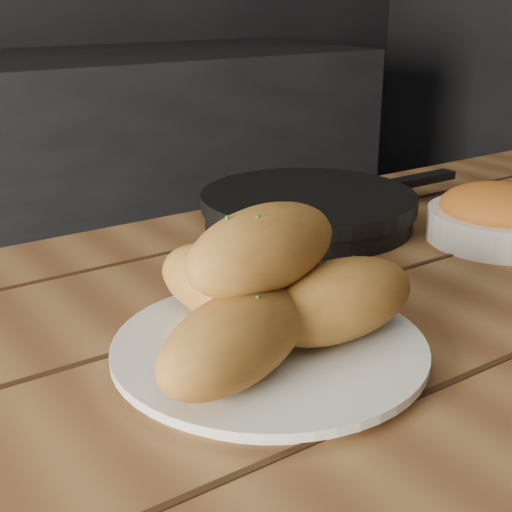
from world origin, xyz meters
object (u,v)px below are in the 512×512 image
Objects in this scene: bowl at (501,216)px; skillet at (309,208)px; bread_rolls at (267,293)px; table at (384,414)px; plate at (269,351)px.

skillet is at bearing 130.02° from bowl.
bowl is (0.43, 0.09, -0.03)m from bread_rolls.
table is at bearing -160.49° from bowl.
plate is 0.43m from bowl.
bread_rolls is at bearing -133.98° from skillet.
bowl is (0.29, 0.10, 0.13)m from table.
plate is at bearing -133.73° from skillet.
bread_rolls reaches higher than skillet.
bread_rolls is at bearing -167.79° from bowl.
skillet is (0.27, 0.28, -0.04)m from bread_rolls.
bowl is (0.16, -0.19, 0.01)m from skillet.
skillet is at bearing 46.02° from bread_rolls.
skillet is at bearing 46.27° from plate.
skillet reaches higher than plate.
bowl reaches higher than table.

